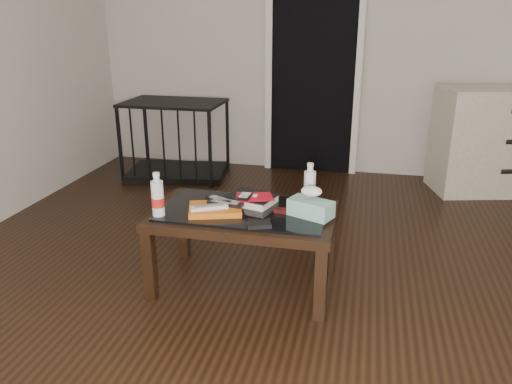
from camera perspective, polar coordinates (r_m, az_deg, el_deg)
ground at (r=2.75m, az=8.20°, el=-12.97°), size 5.00×5.00×0.00m
doorway at (r=4.83m, az=6.58°, el=14.25°), size 0.90×0.08×2.07m
coffee_table at (r=2.77m, az=-1.41°, el=-3.24°), size 1.00×0.60×0.46m
dresser at (r=4.81m, az=26.87°, el=5.28°), size 1.29×0.78×0.90m
pet_crate at (r=4.83m, az=-9.11°, el=4.54°), size 0.98×0.73×0.71m
magazines at (r=2.71m, az=-4.69°, el=-1.97°), size 0.33×0.29×0.03m
remote_silver at (r=2.67m, az=-5.38°, el=-1.72°), size 0.20×0.14×0.02m
remote_black_front at (r=2.72m, az=-3.52°, el=-1.29°), size 0.21×0.08×0.02m
remote_black_back at (r=2.76m, az=-3.99°, el=-0.95°), size 0.20×0.13×0.02m
textbook at (r=2.83m, az=-0.45°, el=-0.82°), size 0.30×0.26×0.05m
dvd_mailers at (r=2.80m, az=-0.36°, el=-0.47°), size 0.22×0.18×0.01m
ipod at (r=2.77m, az=-1.28°, el=-0.46°), size 0.07×0.11×0.02m
flip_phone at (r=2.70m, az=3.09°, el=-2.14°), size 0.09×0.06×0.02m
wallet at (r=2.52m, az=0.37°, el=-3.75°), size 0.14×0.11×0.02m
water_bottle_left at (r=2.67m, az=-11.19°, el=-0.25°), size 0.08×0.08×0.24m
water_bottle_right at (r=2.80m, az=6.16°, el=0.96°), size 0.08×0.08×0.24m
tissue_box at (r=2.65m, az=6.28°, el=-1.85°), size 0.26×0.20×0.09m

